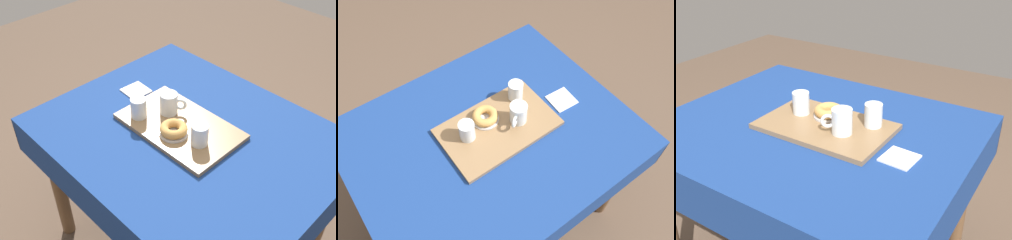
% 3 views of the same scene
% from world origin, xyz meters
% --- Properties ---
extents(ground_plane, '(6.00, 6.00, 0.00)m').
position_xyz_m(ground_plane, '(0.00, 0.00, 0.00)').
color(ground_plane, brown).
extents(dining_table, '(1.14, 0.93, 0.74)m').
position_xyz_m(dining_table, '(0.00, 0.00, 0.63)').
color(dining_table, navy).
rests_on(dining_table, ground).
extents(serving_tray, '(0.48, 0.30, 0.02)m').
position_xyz_m(serving_tray, '(-0.04, -0.01, 0.75)').
color(serving_tray, olive).
rests_on(serving_tray, dining_table).
extents(tea_mug_left, '(0.10, 0.08, 0.09)m').
position_xyz_m(tea_mug_left, '(-0.13, 0.02, 0.80)').
color(tea_mug_left, white).
rests_on(tea_mug_left, serving_tray).
extents(water_glass_near, '(0.06, 0.06, 0.09)m').
position_xyz_m(water_glass_near, '(-0.20, -0.09, 0.80)').
color(water_glass_near, white).
rests_on(water_glass_near, serving_tray).
extents(water_glass_far, '(0.06, 0.06, 0.09)m').
position_xyz_m(water_glass_far, '(0.09, -0.04, 0.80)').
color(water_glass_far, white).
rests_on(water_glass_far, serving_tray).
extents(donut_plate_left, '(0.11, 0.11, 0.01)m').
position_xyz_m(donut_plate_left, '(-0.02, -0.07, 0.76)').
color(donut_plate_left, silver).
rests_on(donut_plate_left, serving_tray).
extents(sugar_donut_left, '(0.11, 0.11, 0.03)m').
position_xyz_m(sugar_donut_left, '(-0.02, -0.07, 0.79)').
color(sugar_donut_left, tan).
rests_on(sugar_donut_left, donut_plate_left).
extents(paper_napkin, '(0.11, 0.11, 0.01)m').
position_xyz_m(paper_napkin, '(-0.36, 0.04, 0.75)').
color(paper_napkin, white).
rests_on(paper_napkin, dining_table).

